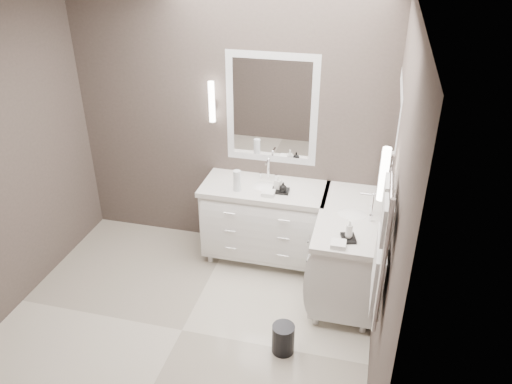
% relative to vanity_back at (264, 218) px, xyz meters
% --- Properties ---
extents(floor, '(3.20, 3.00, 0.01)m').
position_rel_vanity_back_xyz_m(floor, '(-0.45, -1.23, -0.49)').
color(floor, beige).
rests_on(floor, ground).
extents(ceiling, '(3.20, 3.00, 0.01)m').
position_rel_vanity_back_xyz_m(ceiling, '(-0.45, -1.23, 2.22)').
color(ceiling, white).
rests_on(ceiling, wall_back).
extents(wall_back, '(3.20, 0.01, 2.70)m').
position_rel_vanity_back_xyz_m(wall_back, '(-0.45, 0.28, 0.86)').
color(wall_back, '#4B413C').
rests_on(wall_back, floor).
extents(wall_front, '(3.20, 0.01, 2.70)m').
position_rel_vanity_back_xyz_m(wall_front, '(-0.45, -2.73, 0.86)').
color(wall_front, '#4B413C').
rests_on(wall_front, floor).
extents(wall_right, '(0.01, 3.00, 2.70)m').
position_rel_vanity_back_xyz_m(wall_right, '(1.15, -1.23, 0.86)').
color(wall_right, '#4B413C').
rests_on(wall_right, floor).
extents(vanity_back, '(1.24, 0.59, 0.97)m').
position_rel_vanity_back_xyz_m(vanity_back, '(0.00, 0.00, 0.00)').
color(vanity_back, white).
rests_on(vanity_back, floor).
extents(vanity_right, '(0.59, 1.24, 0.97)m').
position_rel_vanity_back_xyz_m(vanity_right, '(0.88, -0.33, 0.00)').
color(vanity_right, white).
rests_on(vanity_right, floor).
extents(mirror_back, '(0.90, 0.02, 1.10)m').
position_rel_vanity_back_xyz_m(mirror_back, '(-0.00, 0.26, 1.06)').
color(mirror_back, white).
rests_on(mirror_back, wall_back).
extents(mirror_right, '(0.02, 0.90, 1.10)m').
position_rel_vanity_back_xyz_m(mirror_right, '(1.14, -0.43, 1.06)').
color(mirror_right, white).
rests_on(mirror_right, wall_right).
extents(sconce_back, '(0.06, 0.06, 0.40)m').
position_rel_vanity_back_xyz_m(sconce_back, '(-0.58, 0.20, 1.11)').
color(sconce_back, white).
rests_on(sconce_back, wall_back).
extents(sconce_right, '(0.06, 0.06, 0.40)m').
position_rel_vanity_back_xyz_m(sconce_right, '(1.08, -1.01, 1.11)').
color(sconce_right, white).
rests_on(sconce_right, wall_right).
extents(towel_bar_corner, '(0.03, 0.22, 0.30)m').
position_rel_vanity_back_xyz_m(towel_bar_corner, '(1.09, 0.13, 0.63)').
color(towel_bar_corner, white).
rests_on(towel_bar_corner, wall_right).
extents(towel_ladder, '(0.06, 0.58, 0.90)m').
position_rel_vanity_back_xyz_m(towel_ladder, '(1.10, -1.63, 0.91)').
color(towel_ladder, white).
rests_on(towel_ladder, wall_right).
extents(waste_bin, '(0.23, 0.23, 0.26)m').
position_rel_vanity_back_xyz_m(waste_bin, '(0.45, -1.24, -0.35)').
color(waste_bin, black).
rests_on(waste_bin, floor).
extents(amenity_tray_back, '(0.17, 0.13, 0.02)m').
position_rel_vanity_back_xyz_m(amenity_tray_back, '(0.17, -0.07, 0.38)').
color(amenity_tray_back, black).
rests_on(amenity_tray_back, vanity_back).
extents(amenity_tray_right, '(0.15, 0.17, 0.02)m').
position_rel_vanity_back_xyz_m(amenity_tray_right, '(0.87, -0.74, 0.38)').
color(amenity_tray_right, black).
rests_on(amenity_tray_right, vanity_right).
extents(water_bottle, '(0.09, 0.09, 0.21)m').
position_rel_vanity_back_xyz_m(water_bottle, '(-0.24, -0.14, 0.47)').
color(water_bottle, silver).
rests_on(water_bottle, vanity_back).
extents(soap_bottle_a, '(0.08, 0.08, 0.13)m').
position_rel_vanity_back_xyz_m(soap_bottle_a, '(0.14, -0.05, 0.46)').
color(soap_bottle_a, white).
rests_on(soap_bottle_a, amenity_tray_back).
extents(soap_bottle_b, '(0.09, 0.09, 0.09)m').
position_rel_vanity_back_xyz_m(soap_bottle_b, '(0.20, -0.10, 0.44)').
color(soap_bottle_b, black).
rests_on(soap_bottle_b, amenity_tray_back).
extents(soap_bottle_c, '(0.08, 0.08, 0.16)m').
position_rel_vanity_back_xyz_m(soap_bottle_c, '(0.87, -0.74, 0.47)').
color(soap_bottle_c, white).
rests_on(soap_bottle_c, amenity_tray_right).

